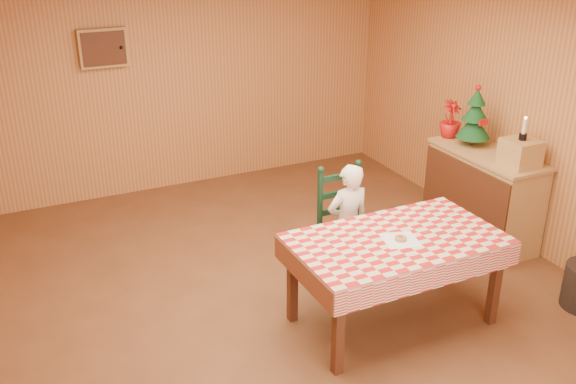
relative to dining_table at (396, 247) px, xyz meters
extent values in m
plane|color=brown|center=(-0.55, 0.59, -0.69)|extent=(6.00, 6.00, 0.00)
cube|color=#BF7D45|center=(-0.55, 3.59, 0.61)|extent=(5.00, 0.10, 2.60)
cube|color=#BF7D45|center=(1.95, 0.59, 0.61)|extent=(0.10, 6.00, 2.60)
cube|color=tan|center=(-1.45, 3.53, 1.06)|extent=(0.52, 0.08, 0.42)
cube|color=#4C2614|center=(-1.45, 3.49, 1.06)|extent=(0.46, 0.02, 0.36)
sphere|color=black|center=(-1.27, 3.47, 1.06)|extent=(0.04, 0.04, 0.04)
cube|color=#4C2614|center=(0.00, 0.00, 0.03)|extent=(1.60, 0.90, 0.06)
cube|color=#4C2614|center=(-0.72, -0.37, -0.34)|extent=(0.07, 0.07, 0.69)
cube|color=#4C2614|center=(0.72, -0.37, -0.34)|extent=(0.07, 0.07, 0.69)
cube|color=#4C2614|center=(-0.72, 0.37, -0.34)|extent=(0.07, 0.07, 0.69)
cube|color=#4C2614|center=(0.72, 0.37, -0.34)|extent=(0.07, 0.07, 0.69)
cube|color=red|center=(0.00, 0.00, 0.07)|extent=(1.64, 0.94, 0.02)
cube|color=red|center=(0.00, -0.47, -0.03)|extent=(1.64, 0.02, 0.18)
cube|color=red|center=(0.00, 0.47, -0.03)|extent=(1.64, 0.02, 0.18)
cube|color=#285024|center=(-0.82, 0.00, -0.03)|extent=(0.02, 0.94, 0.18)
cube|color=#285024|center=(0.82, 0.00, -0.03)|extent=(0.02, 0.94, 0.18)
cube|color=black|center=(0.00, 0.73, -0.26)|extent=(0.44, 0.40, 0.04)
cylinder|color=black|center=(-0.19, 0.56, -0.48)|extent=(0.04, 0.04, 0.41)
cylinder|color=black|center=(0.19, 0.56, -0.48)|extent=(0.04, 0.04, 0.41)
cylinder|color=black|center=(-0.19, 0.90, -0.48)|extent=(0.04, 0.04, 0.41)
cylinder|color=black|center=(0.19, 0.90, -0.48)|extent=(0.04, 0.04, 0.41)
cylinder|color=black|center=(-0.19, 0.90, 0.06)|extent=(0.05, 0.05, 0.60)
sphere|color=black|center=(-0.19, 0.90, 0.36)|extent=(0.06, 0.06, 0.06)
cylinder|color=black|center=(0.19, 0.90, 0.06)|extent=(0.05, 0.05, 0.60)
sphere|color=black|center=(0.19, 0.90, 0.36)|extent=(0.06, 0.06, 0.06)
cube|color=black|center=(0.00, 0.90, -0.06)|extent=(0.38, 0.03, 0.05)
cube|color=black|center=(0.00, 0.90, 0.10)|extent=(0.38, 0.03, 0.05)
cube|color=black|center=(0.00, 0.90, 0.26)|extent=(0.38, 0.03, 0.05)
imported|color=white|center=(0.00, 0.73, -0.13)|extent=(0.41, 0.27, 1.12)
cube|color=white|center=(0.00, -0.05, 0.08)|extent=(0.32, 0.32, 0.00)
torus|color=#BB7743|center=(0.00, -0.05, 0.10)|extent=(0.12, 0.12, 0.03)
cube|color=tan|center=(1.67, 0.87, -0.24)|extent=(0.50, 1.20, 0.90)
cube|color=tan|center=(1.67, 0.87, 0.23)|extent=(0.54, 1.24, 0.03)
cube|color=#4C2614|center=(1.41, 0.87, -0.24)|extent=(0.02, 1.20, 0.80)
cube|color=tan|center=(1.67, 0.47, 0.37)|extent=(0.30, 0.30, 0.25)
cylinder|color=#4C2614|center=(1.67, 1.12, 0.28)|extent=(0.04, 0.04, 0.08)
cone|color=#0D3A19|center=(1.67, 1.12, 0.44)|extent=(0.34, 0.34, 0.24)
cone|color=#0D3A19|center=(1.67, 1.12, 0.60)|extent=(0.26, 0.26, 0.20)
cone|color=#0D3A19|center=(1.67, 1.12, 0.74)|extent=(0.18, 0.18, 0.16)
sphere|color=#B41010|center=(1.67, 1.12, 0.83)|extent=(0.06, 0.06, 0.06)
cube|color=#B41010|center=(1.65, 0.97, 0.52)|extent=(0.10, 0.02, 0.06)
sphere|color=#B41010|center=(1.75, 1.06, 0.47)|extent=(0.04, 0.04, 0.04)
sphere|color=#B41010|center=(1.60, 1.17, 0.54)|extent=(0.04, 0.04, 0.04)
sphere|color=#B41010|center=(1.71, 1.21, 0.64)|extent=(0.04, 0.04, 0.04)
imported|color=#B41010|center=(1.62, 1.42, 0.44)|extent=(0.25, 0.25, 0.39)
cylinder|color=black|center=(1.67, 0.47, 0.52)|extent=(0.07, 0.07, 0.06)
cylinder|color=white|center=(1.67, 0.47, 0.62)|extent=(0.03, 0.03, 0.14)
sphere|color=orange|center=(1.67, 0.47, 0.70)|extent=(0.02, 0.02, 0.02)
camera|label=1|loc=(-2.68, -3.62, 2.38)|focal=40.00mm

